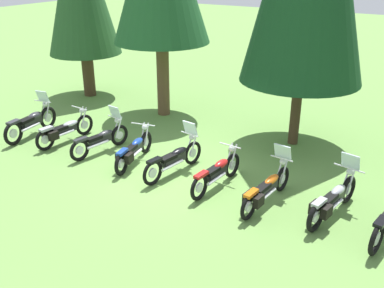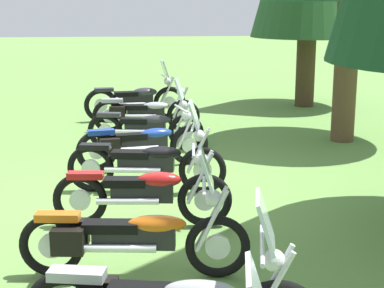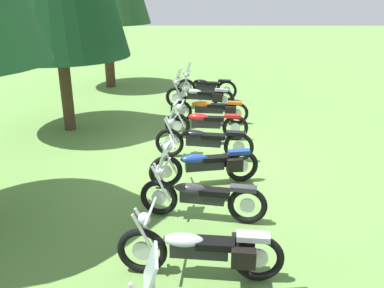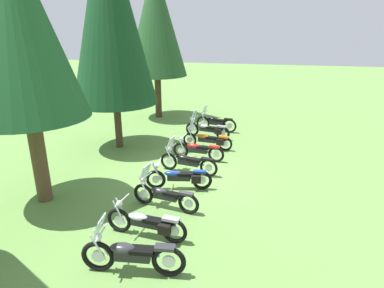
# 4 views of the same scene
# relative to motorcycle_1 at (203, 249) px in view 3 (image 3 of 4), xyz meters

# --- Properties ---
(ground_plane) EXTENTS (80.00, 80.00, 0.00)m
(ground_plane) POSITION_rel_motorcycle_1_xyz_m (4.25, -0.12, -0.44)
(ground_plane) COLOR #608C42
(motorcycle_1) EXTENTS (0.74, 2.29, 1.01)m
(motorcycle_1) POSITION_rel_motorcycle_1_xyz_m (0.00, 0.00, 0.00)
(motorcycle_1) COLOR black
(motorcycle_1) RESTS_ON ground_plane
(motorcycle_2) EXTENTS (0.65, 2.19, 1.35)m
(motorcycle_2) POSITION_rel_motorcycle_1_xyz_m (1.52, 0.03, 0.00)
(motorcycle_2) COLOR black
(motorcycle_2) RESTS_ON ground_plane
(motorcycle_3) EXTENTS (0.85, 2.24, 0.99)m
(motorcycle_3) POSITION_rel_motorcycle_1_xyz_m (2.88, -0.11, -0.01)
(motorcycle_3) COLOR black
(motorcycle_3) RESTS_ON ground_plane
(motorcycle_4) EXTENTS (0.68, 2.32, 1.36)m
(motorcycle_4) POSITION_rel_motorcycle_1_xyz_m (4.23, -0.03, 0.03)
(motorcycle_4) COLOR black
(motorcycle_4) RESTS_ON ground_plane
(motorcycle_5) EXTENTS (0.65, 2.22, 0.99)m
(motorcycle_5) POSITION_rel_motorcycle_1_xyz_m (5.60, -0.13, -0.00)
(motorcycle_5) COLOR black
(motorcycle_5) RESTS_ON ground_plane
(motorcycle_6) EXTENTS (0.68, 2.34, 1.34)m
(motorcycle_6) POSITION_rel_motorcycle_1_xyz_m (7.02, -0.30, 0.01)
(motorcycle_6) COLOR black
(motorcycle_6) RESTS_ON ground_plane
(motorcycle_7) EXTENTS (0.88, 2.32, 1.37)m
(motorcycle_7) POSITION_rel_motorcycle_1_xyz_m (8.54, -0.02, 0.02)
(motorcycle_7) COLOR black
(motorcycle_7) RESTS_ON ground_plane
(motorcycle_8) EXTENTS (0.65, 2.22, 1.38)m
(motorcycle_8) POSITION_rel_motorcycle_1_xyz_m (9.80, -0.20, 0.05)
(motorcycle_8) COLOR black
(motorcycle_8) RESTS_ON ground_plane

